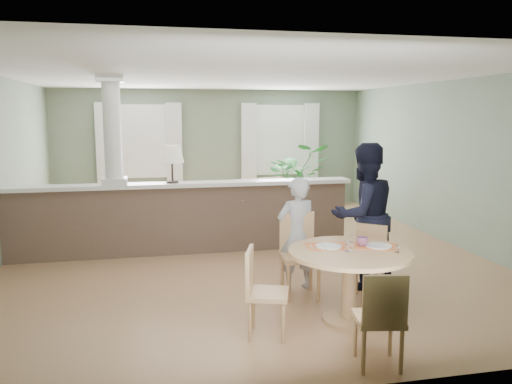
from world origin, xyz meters
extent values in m
plane|color=tan|center=(0.00, 0.00, 0.00)|extent=(8.00, 8.00, 0.00)
cube|color=gray|center=(0.00, 4.00, 1.35)|extent=(7.00, 0.02, 2.70)
cube|color=gray|center=(3.50, 0.00, 1.35)|extent=(0.02, 8.00, 2.70)
cube|color=gray|center=(0.00, -4.00, 1.35)|extent=(7.00, 0.02, 2.70)
cube|color=white|center=(0.00, 0.00, 2.70)|extent=(7.00, 8.00, 0.02)
cube|color=white|center=(-1.60, 3.97, 1.55)|extent=(1.10, 0.02, 1.50)
cube|color=white|center=(-1.60, 3.94, 1.55)|extent=(1.22, 0.04, 1.62)
cube|color=white|center=(1.60, 3.97, 1.55)|extent=(1.10, 0.02, 1.50)
cube|color=white|center=(1.60, 3.94, 1.55)|extent=(1.22, 0.04, 1.62)
cube|color=white|center=(-2.35, 3.88, 1.25)|extent=(0.35, 0.10, 2.30)
cube|color=white|center=(-0.85, 3.88, 1.25)|extent=(0.35, 0.10, 2.30)
cube|color=white|center=(0.85, 3.88, 1.25)|extent=(0.35, 0.10, 2.30)
cube|color=white|center=(2.35, 3.88, 1.25)|extent=(0.35, 0.10, 2.30)
cube|color=brown|center=(-0.90, 0.20, 0.53)|extent=(5.20, 0.22, 1.05)
cube|color=white|center=(-0.90, 0.20, 1.08)|extent=(5.32, 0.36, 0.06)
cube|color=white|center=(-1.90, 0.20, 1.16)|extent=(0.36, 0.36, 0.10)
cylinder|color=white|center=(-1.90, 0.20, 1.91)|extent=(0.26, 0.26, 1.39)
cube|color=white|center=(-1.90, 0.20, 2.65)|extent=(0.38, 0.38, 0.10)
cylinder|color=black|center=(-1.05, 0.20, 1.12)|extent=(0.18, 0.18, 0.03)
cylinder|color=black|center=(-1.05, 0.20, 1.28)|extent=(0.03, 0.03, 0.28)
cone|color=#FAEECE|center=(-1.05, 0.20, 1.55)|extent=(0.36, 0.36, 0.26)
imported|color=brown|center=(0.29, 1.74, 0.44)|extent=(3.20, 1.89, 0.88)
imported|color=#2C6E2E|center=(1.79, 3.13, 0.76)|extent=(1.38, 1.20, 1.52)
cylinder|color=tan|center=(0.61, -2.78, 0.02)|extent=(0.53, 0.53, 0.04)
cylinder|color=tan|center=(0.61, -2.78, 0.38)|extent=(0.14, 0.14, 0.68)
cylinder|color=tan|center=(0.61, -2.78, 0.74)|extent=(1.26, 1.26, 0.04)
cube|color=#BB302A|center=(0.44, -2.58, 0.76)|extent=(0.47, 0.36, 0.01)
cube|color=#BB302A|center=(0.94, -2.68, 0.76)|extent=(0.54, 0.48, 0.01)
cylinder|color=white|center=(0.44, -2.61, 0.77)|extent=(0.27, 0.27, 0.01)
cylinder|color=white|center=(0.96, -2.70, 0.77)|extent=(0.27, 0.27, 0.01)
cylinder|color=white|center=(0.58, -2.79, 0.81)|extent=(0.08, 0.08, 0.09)
cube|color=silver|center=(0.37, -2.66, 0.78)|extent=(0.03, 0.18, 0.00)
cube|color=silver|center=(0.25, -2.61, 0.77)|extent=(0.03, 0.22, 0.00)
cylinder|color=white|center=(1.05, -2.93, 0.80)|extent=(0.04, 0.04, 0.07)
cylinder|color=silver|center=(1.05, -2.93, 0.84)|extent=(0.04, 0.04, 0.01)
imported|color=#2462A9|center=(0.80, -2.64, 0.81)|extent=(0.13, 0.13, 0.10)
cube|color=tan|center=(0.33, -1.96, 0.47)|extent=(0.47, 0.47, 0.05)
cylinder|color=tan|center=(0.14, -2.13, 0.23)|extent=(0.04, 0.04, 0.45)
cylinder|color=tan|center=(0.50, -2.15, 0.23)|extent=(0.04, 0.04, 0.45)
cylinder|color=tan|center=(0.16, -1.77, 0.23)|extent=(0.04, 0.04, 0.45)
cylinder|color=tan|center=(0.52, -1.79, 0.23)|extent=(0.04, 0.04, 0.45)
cube|color=tan|center=(0.34, -1.76, 0.74)|extent=(0.42, 0.07, 0.48)
cube|color=tan|center=(1.04, -2.24, 0.42)|extent=(0.55, 0.55, 0.05)
cylinder|color=tan|center=(0.82, -2.25, 0.20)|extent=(0.04, 0.04, 0.40)
cylinder|color=tan|center=(1.06, -2.46, 0.20)|extent=(0.04, 0.04, 0.40)
cylinder|color=tan|center=(1.02, -2.01, 0.20)|extent=(0.04, 0.04, 0.40)
cylinder|color=tan|center=(1.26, -2.22, 0.20)|extent=(0.04, 0.04, 0.40)
cube|color=tan|center=(1.15, -2.10, 0.65)|extent=(0.31, 0.27, 0.43)
cube|color=tan|center=(0.50, -3.69, 0.42)|extent=(0.45, 0.45, 0.05)
cylinder|color=tan|center=(0.68, -3.57, 0.20)|extent=(0.04, 0.04, 0.40)
cylinder|color=tan|center=(0.37, -3.51, 0.20)|extent=(0.04, 0.04, 0.40)
cylinder|color=tan|center=(0.62, -3.88, 0.20)|extent=(0.04, 0.04, 0.40)
cylinder|color=tan|center=(0.31, -3.82, 0.20)|extent=(0.04, 0.04, 0.40)
cube|color=tan|center=(0.46, -3.87, 0.65)|extent=(0.37, 0.10, 0.43)
cube|color=tan|center=(-0.29, -2.93, 0.42)|extent=(0.49, 0.49, 0.05)
cylinder|color=tan|center=(-0.19, -3.13, 0.20)|extent=(0.04, 0.04, 0.40)
cylinder|color=tan|center=(-0.09, -2.83, 0.20)|extent=(0.04, 0.04, 0.40)
cylinder|color=tan|center=(-0.49, -3.03, 0.20)|extent=(0.04, 0.04, 0.40)
cylinder|color=tan|center=(-0.39, -2.73, 0.20)|extent=(0.04, 0.04, 0.40)
cube|color=tan|center=(-0.46, -2.87, 0.65)|extent=(0.15, 0.37, 0.43)
imported|color=#A6A6AB|center=(0.35, -1.73, 0.70)|extent=(0.56, 0.41, 1.40)
imported|color=black|center=(1.20, -1.76, 0.90)|extent=(0.99, 0.84, 1.80)
camera|label=1|loc=(-1.35, -7.42, 2.13)|focal=35.00mm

